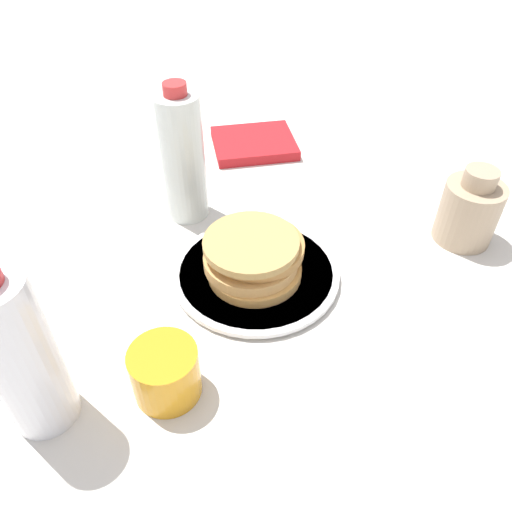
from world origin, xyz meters
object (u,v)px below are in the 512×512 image
Objects in this scene: juice_glass at (165,373)px; water_bottle_near at (182,158)px; plate at (256,273)px; water_bottle_mid at (20,355)px; cream_jug at (469,210)px; pancake_stack at (253,256)px.

water_bottle_near is at bearing 86.39° from juice_glass.
plate is 1.08× the size of water_bottle_mid.
water_bottle_near is (0.02, 0.35, 0.07)m from juice_glass.
cream_jug is at bearing 23.34° from water_bottle_mid.
juice_glass is at bearing -152.34° from cream_jug.
cream_jug reaches higher than pancake_stack.
water_bottle_near is (-0.10, 0.17, 0.07)m from pancake_stack.
plate is 0.34m from water_bottle_mid.
cream_jug is at bearing 27.66° from juice_glass.
cream_jug is (0.34, 0.06, 0.05)m from plate.
juice_glass reaches higher than plate.
water_bottle_near is at bearing 119.75° from pancake_stack.
water_bottle_near reaches higher than water_bottle_mid.
water_bottle_mid is at bearing -156.66° from cream_jug.
water_bottle_near is at bearing 66.57° from water_bottle_mid.
water_bottle_mid reaches higher than plate.
plate is 3.06× the size of juice_glass.
cream_jug is (0.34, 0.06, 0.01)m from pancake_stack.
plate is 0.22m from water_bottle_near.
water_bottle_mid is at bearing -142.20° from pancake_stack.
juice_glass is at bearing -93.61° from water_bottle_near.
juice_glass is 0.35× the size of water_bottle_near.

